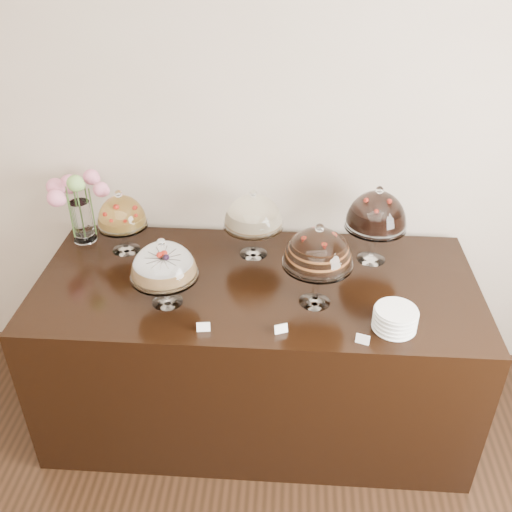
# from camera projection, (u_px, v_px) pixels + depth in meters

# --- Properties ---
(wall_back) EXTENTS (5.00, 0.04, 3.00)m
(wall_back) POSITION_uv_depth(u_px,v_px,m) (242.00, 127.00, 2.99)
(wall_back) COLOR #C3B29D
(wall_back) RESTS_ON ground
(display_counter) EXTENTS (2.20, 1.00, 0.90)m
(display_counter) POSITION_uv_depth(u_px,v_px,m) (257.00, 349.00, 3.09)
(display_counter) COLOR black
(display_counter) RESTS_ON ground
(cake_stand_sugar_sponge) EXTENTS (0.32, 0.32, 0.35)m
(cake_stand_sugar_sponge) POSITION_uv_depth(u_px,v_px,m) (163.00, 264.00, 2.59)
(cake_stand_sugar_sponge) COLOR white
(cake_stand_sugar_sponge) RESTS_ON display_counter
(cake_stand_choco_layer) EXTENTS (0.32, 0.32, 0.42)m
(cake_stand_choco_layer) POSITION_uv_depth(u_px,v_px,m) (318.00, 250.00, 2.55)
(cake_stand_choco_layer) COLOR white
(cake_stand_choco_layer) RESTS_ON display_counter
(cake_stand_cheesecake) EXTENTS (0.32, 0.32, 0.38)m
(cake_stand_cheesecake) POSITION_uv_depth(u_px,v_px,m) (253.00, 214.00, 2.93)
(cake_stand_cheesecake) COLOR white
(cake_stand_cheesecake) RESTS_ON display_counter
(cake_stand_dark_choco) EXTENTS (0.32, 0.32, 0.43)m
(cake_stand_dark_choco) POSITION_uv_depth(u_px,v_px,m) (377.00, 213.00, 2.87)
(cake_stand_dark_choco) COLOR white
(cake_stand_dark_choco) RESTS_ON display_counter
(cake_stand_fruit_tart) EXTENTS (0.27, 0.27, 0.36)m
(cake_stand_fruit_tart) POSITION_uv_depth(u_px,v_px,m) (121.00, 214.00, 2.98)
(cake_stand_fruit_tart) COLOR white
(cake_stand_fruit_tart) RESTS_ON display_counter
(flower_vase) EXTENTS (0.33, 0.29, 0.43)m
(flower_vase) POSITION_uv_depth(u_px,v_px,m) (76.00, 200.00, 3.06)
(flower_vase) COLOR white
(flower_vase) RESTS_ON display_counter
(plate_stack) EXTENTS (0.19, 0.19, 0.10)m
(plate_stack) POSITION_uv_depth(u_px,v_px,m) (395.00, 319.00, 2.51)
(plate_stack) COLOR white
(plate_stack) RESTS_ON display_counter
(price_card_left) EXTENTS (0.06, 0.02, 0.04)m
(price_card_left) POSITION_uv_depth(u_px,v_px,m) (203.00, 327.00, 2.51)
(price_card_left) COLOR white
(price_card_left) RESTS_ON display_counter
(price_card_right) EXTENTS (0.06, 0.03, 0.04)m
(price_card_right) POSITION_uv_depth(u_px,v_px,m) (363.00, 339.00, 2.44)
(price_card_right) COLOR white
(price_card_right) RESTS_ON display_counter
(price_card_extra) EXTENTS (0.06, 0.04, 0.04)m
(price_card_extra) POSITION_uv_depth(u_px,v_px,m) (281.00, 329.00, 2.50)
(price_card_extra) COLOR white
(price_card_extra) RESTS_ON display_counter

